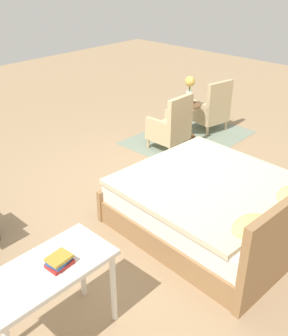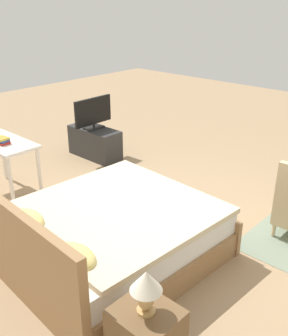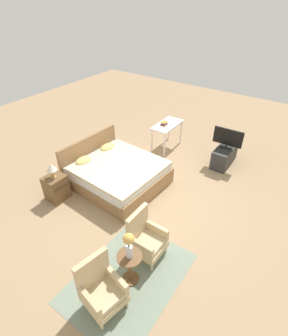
# 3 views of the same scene
# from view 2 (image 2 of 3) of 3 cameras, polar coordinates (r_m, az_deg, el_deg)

# --- Properties ---
(ground_plane) EXTENTS (16.00, 16.00, 0.00)m
(ground_plane) POSITION_cam_2_polar(r_m,az_deg,el_deg) (4.84, 2.59, -8.03)
(ground_plane) COLOR #A38460
(bed) EXTENTS (1.93, 2.12, 0.96)m
(bed) POSITION_cam_2_polar(r_m,az_deg,el_deg) (4.08, -5.23, -9.73)
(bed) COLOR #997047
(bed) RESTS_ON ground_plane
(table_lamp) EXTENTS (0.22, 0.22, 0.33)m
(table_lamp) POSITION_cam_2_polar(r_m,az_deg,el_deg) (2.68, 0.30, -16.75)
(table_lamp) COLOR tan
(table_lamp) RESTS_ON nightstand
(tv_stand) EXTENTS (0.96, 0.40, 0.51)m
(tv_stand) POSITION_cam_2_polar(r_m,az_deg,el_deg) (6.76, -7.15, 3.68)
(tv_stand) COLOR #2D2D2D
(tv_stand) RESTS_ON ground_plane
(tv_flatscreen) EXTENTS (0.21, 0.76, 0.52)m
(tv_flatscreen) POSITION_cam_2_polar(r_m,az_deg,el_deg) (6.60, -7.39, 7.94)
(tv_flatscreen) COLOR black
(tv_flatscreen) RESTS_ON tv_stand
(vanity_desk) EXTENTS (1.04, 0.52, 0.77)m
(vanity_desk) POSITION_cam_2_polar(r_m,az_deg,el_deg) (5.62, -19.65, 2.58)
(vanity_desk) COLOR silver
(vanity_desk) RESTS_ON ground_plane
(book_stack) EXTENTS (0.19, 0.16, 0.09)m
(book_stack) POSITION_cam_2_polar(r_m,az_deg,el_deg) (5.47, -19.93, 3.75)
(book_stack) COLOR #AD2823
(book_stack) RESTS_ON vanity_desk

